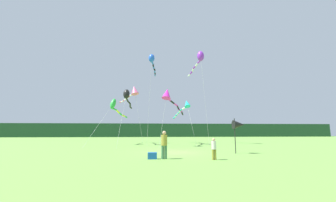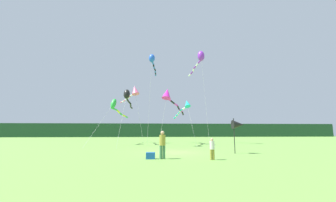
{
  "view_description": "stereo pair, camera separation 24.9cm",
  "coord_description": "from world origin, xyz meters",
  "px_view_note": "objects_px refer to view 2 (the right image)",
  "views": [
    {
      "loc": [
        -2.04,
        -16.83,
        1.69
      ],
      "look_at": [
        0.0,
        6.0,
        5.03
      ],
      "focal_mm": 22.1,
      "sensor_mm": 36.0,
      "label": 1
    },
    {
      "loc": [
        -1.79,
        -16.85,
        1.69
      ],
      "look_at": [
        0.0,
        6.0,
        5.03
      ],
      "focal_mm": 22.1,
      "sensor_mm": 36.0,
      "label": 2
    }
  ],
  "objects_px": {
    "banner_flag_pole": "(238,125)",
    "kite_cyan": "(185,107)",
    "kite_magenta": "(169,96)",
    "kite_black": "(127,96)",
    "cooler_box": "(150,156)",
    "kite_green": "(115,106)",
    "kite_rainbow": "(134,91)",
    "person_child": "(212,148)",
    "kite_purple": "(200,58)",
    "person_adult": "(162,143)",
    "kite_blue": "(152,61)"
  },
  "relations": [
    {
      "from": "banner_flag_pole",
      "to": "kite_cyan",
      "type": "distance_m",
      "value": 11.36
    },
    {
      "from": "person_adult",
      "to": "kite_purple",
      "type": "xyz_separation_m",
      "value": [
        5.92,
        14.09,
        10.81
      ]
    },
    {
      "from": "person_adult",
      "to": "kite_green",
      "type": "height_order",
      "value": "kite_green"
    },
    {
      "from": "kite_green",
      "to": "kite_black",
      "type": "xyz_separation_m",
      "value": [
        1.6,
        -0.7,
        1.22
      ]
    },
    {
      "from": "kite_cyan",
      "to": "kite_magenta",
      "type": "bearing_deg",
      "value": -131.74
    },
    {
      "from": "kite_blue",
      "to": "kite_cyan",
      "type": "bearing_deg",
      "value": -10.32
    },
    {
      "from": "kite_blue",
      "to": "kite_magenta",
      "type": "relative_size",
      "value": 1.52
    },
    {
      "from": "person_adult",
      "to": "person_child",
      "type": "relative_size",
      "value": 1.33
    },
    {
      "from": "cooler_box",
      "to": "kite_black",
      "type": "height_order",
      "value": "kite_black"
    },
    {
      "from": "banner_flag_pole",
      "to": "kite_black",
      "type": "distance_m",
      "value": 15.0
    },
    {
      "from": "banner_flag_pole",
      "to": "kite_blue",
      "type": "relative_size",
      "value": 0.22
    },
    {
      "from": "kite_purple",
      "to": "kite_green",
      "type": "xyz_separation_m",
      "value": [
        -11.32,
        -0.13,
        -6.88
      ]
    },
    {
      "from": "person_adult",
      "to": "kite_blue",
      "type": "relative_size",
      "value": 0.14
    },
    {
      "from": "kite_purple",
      "to": "kite_cyan",
      "type": "xyz_separation_m",
      "value": [
        -2.38,
        -0.72,
        -6.93
      ]
    },
    {
      "from": "kite_magenta",
      "to": "kite_green",
      "type": "xyz_separation_m",
      "value": [
        -6.69,
        3.11,
        -0.88
      ]
    },
    {
      "from": "person_child",
      "to": "cooler_box",
      "type": "xyz_separation_m",
      "value": [
        -3.66,
        0.69,
        -0.51
      ]
    },
    {
      "from": "kite_magenta",
      "to": "kite_green",
      "type": "height_order",
      "value": "kite_magenta"
    },
    {
      "from": "person_adult",
      "to": "kite_purple",
      "type": "distance_m",
      "value": 18.72
    },
    {
      "from": "banner_flag_pole",
      "to": "kite_green",
      "type": "relative_size",
      "value": 0.3
    },
    {
      "from": "kite_blue",
      "to": "person_child",
      "type": "bearing_deg",
      "value": -76.24
    },
    {
      "from": "person_child",
      "to": "kite_purple",
      "type": "xyz_separation_m",
      "value": [
        2.98,
        14.73,
        11.05
      ]
    },
    {
      "from": "person_child",
      "to": "kite_green",
      "type": "distance_m",
      "value": 17.32
    },
    {
      "from": "person_child",
      "to": "kite_black",
      "type": "height_order",
      "value": "kite_black"
    },
    {
      "from": "kite_blue",
      "to": "kite_green",
      "type": "height_order",
      "value": "kite_blue"
    },
    {
      "from": "kite_cyan",
      "to": "kite_purple",
      "type": "bearing_deg",
      "value": 16.78
    },
    {
      "from": "kite_blue",
      "to": "kite_green",
      "type": "bearing_deg",
      "value": -177.78
    },
    {
      "from": "kite_magenta",
      "to": "kite_black",
      "type": "xyz_separation_m",
      "value": [
        -5.09,
        2.41,
        0.34
      ]
    },
    {
      "from": "kite_rainbow",
      "to": "kite_cyan",
      "type": "height_order",
      "value": "kite_rainbow"
    },
    {
      "from": "banner_flag_pole",
      "to": "kite_cyan",
      "type": "bearing_deg",
      "value": 102.77
    },
    {
      "from": "person_child",
      "to": "kite_black",
      "type": "relative_size",
      "value": 0.16
    },
    {
      "from": "person_adult",
      "to": "kite_black",
      "type": "height_order",
      "value": "kite_black"
    },
    {
      "from": "banner_flag_pole",
      "to": "kite_black",
      "type": "height_order",
      "value": "kite_black"
    },
    {
      "from": "kite_magenta",
      "to": "kite_blue",
      "type": "bearing_deg",
      "value": 120.81
    },
    {
      "from": "cooler_box",
      "to": "banner_flag_pole",
      "type": "height_order",
      "value": "banner_flag_pole"
    },
    {
      "from": "kite_magenta",
      "to": "kite_black",
      "type": "bearing_deg",
      "value": 154.65
    },
    {
      "from": "kite_magenta",
      "to": "person_adult",
      "type": "bearing_deg",
      "value": -96.74
    },
    {
      "from": "person_adult",
      "to": "kite_rainbow",
      "type": "bearing_deg",
      "value": 101.04
    },
    {
      "from": "banner_flag_pole",
      "to": "kite_rainbow",
      "type": "distance_m",
      "value": 17.67
    },
    {
      "from": "kite_black",
      "to": "kite_purple",
      "type": "bearing_deg",
      "value": 4.89
    },
    {
      "from": "kite_purple",
      "to": "kite_green",
      "type": "bearing_deg",
      "value": -179.33
    },
    {
      "from": "kite_magenta",
      "to": "kite_green",
      "type": "distance_m",
      "value": 7.43
    },
    {
      "from": "kite_magenta",
      "to": "kite_black",
      "type": "relative_size",
      "value": 0.97
    },
    {
      "from": "kite_purple",
      "to": "kite_blue",
      "type": "distance_m",
      "value": 6.63
    },
    {
      "from": "kite_green",
      "to": "person_adult",
      "type": "bearing_deg",
      "value": -68.83
    },
    {
      "from": "kite_rainbow",
      "to": "kite_black",
      "type": "bearing_deg",
      "value": -99.11
    },
    {
      "from": "kite_green",
      "to": "kite_black",
      "type": "height_order",
      "value": "kite_black"
    },
    {
      "from": "banner_flag_pole",
      "to": "kite_purple",
      "type": "xyz_separation_m",
      "value": [
        -0.06,
        11.49,
        9.59
      ]
    },
    {
      "from": "person_adult",
      "to": "kite_black",
      "type": "xyz_separation_m",
      "value": [
        -3.81,
        13.26,
        5.14
      ]
    },
    {
      "from": "kite_blue",
      "to": "kite_black",
      "type": "bearing_deg",
      "value": -164.21
    },
    {
      "from": "banner_flag_pole",
      "to": "kite_green",
      "type": "distance_m",
      "value": 16.31
    }
  ]
}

